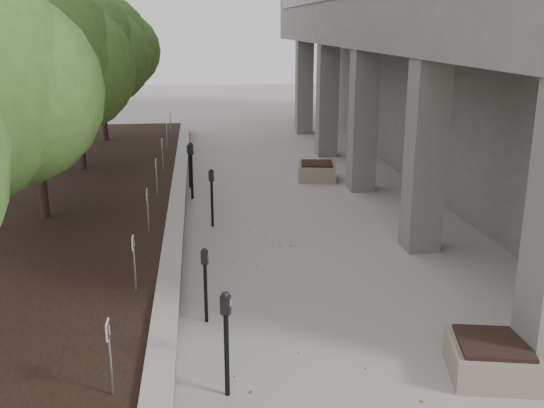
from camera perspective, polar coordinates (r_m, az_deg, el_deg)
retaining_wall at (r=15.76m, az=-8.65°, el=-0.20°), size 0.39×26.00×0.50m
planting_bed at (r=16.33m, az=-21.64°, el=-0.78°), size 7.00×26.00×0.40m
crabapple_tree_3 at (r=14.65m, az=-21.10°, el=9.16°), size 4.60×4.00×5.44m
crabapple_tree_4 at (r=19.51m, az=-17.60°, el=10.95°), size 4.60×4.00×5.44m
crabapple_tree_5 at (r=24.44m, az=-15.49°, el=12.01°), size 4.60×4.00×5.44m
parking_sign_2 at (r=7.69m, az=-14.66°, el=-13.59°), size 0.04×0.22×0.96m
parking_sign_3 at (r=10.39m, az=-12.54°, el=-5.42°), size 0.04×0.22×0.96m
parking_sign_4 at (r=13.22m, az=-11.33°, el=-0.68°), size 0.04×0.22×0.96m
parking_sign_5 at (r=16.11m, az=-10.56°, el=2.38°), size 0.04×0.22×0.96m
parking_sign_6 at (r=19.03m, az=-10.02°, el=4.51°), size 0.04×0.22×0.96m
parking_sign_7 at (r=21.98m, az=-9.63°, el=6.06°), size 0.04×0.22×0.96m
parking_sign_8 at (r=24.93m, az=-9.32°, el=7.25°), size 0.04×0.22×0.96m
parking_meter_1 at (r=8.07m, az=-4.21°, el=-12.74°), size 0.17×0.14×1.46m
parking_meter_2 at (r=10.01m, az=-6.13°, el=-7.46°), size 0.14×0.12×1.27m
parking_meter_3 at (r=14.70m, az=-5.55°, el=0.56°), size 0.16×0.13×1.40m
parking_meter_4 at (r=18.40m, az=-7.60°, el=3.49°), size 0.15×0.13×1.30m
parking_meter_5 at (r=17.14m, az=-7.41°, el=3.04°), size 0.18×0.15×1.58m
planter_front at (r=9.20m, az=19.55°, el=-13.20°), size 1.32×1.32×0.52m
planter_back at (r=19.35m, az=4.13°, el=3.05°), size 1.31×1.31×0.53m
berry_scatter at (r=12.10m, az=-0.89°, el=-6.30°), size 3.30×14.10×0.02m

